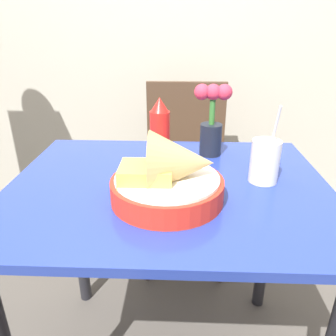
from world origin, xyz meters
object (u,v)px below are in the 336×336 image
(food_basket, at_px, (171,177))
(drink_cup, at_px, (265,162))
(ketchup_bottle, at_px, (160,133))
(flower_vase, at_px, (212,121))
(chair_far_window, at_px, (185,159))

(food_basket, relative_size, drink_cup, 1.26)
(ketchup_bottle, bearing_deg, flower_vase, 28.70)
(drink_cup, relative_size, flower_vase, 0.95)
(drink_cup, bearing_deg, ketchup_bottle, 159.73)
(food_basket, relative_size, flower_vase, 1.20)
(food_basket, distance_m, drink_cup, 0.29)
(ketchup_bottle, relative_size, drink_cup, 0.94)
(chair_far_window, distance_m, ketchup_bottle, 0.66)
(food_basket, relative_size, ketchup_bottle, 1.33)
(food_basket, bearing_deg, drink_cup, 25.01)
(chair_far_window, xyz_separation_m, flower_vase, (0.08, -0.48, 0.34))
(chair_far_window, xyz_separation_m, food_basket, (-0.05, -0.81, 0.28))
(chair_far_window, distance_m, flower_vase, 0.59)
(food_basket, bearing_deg, chair_far_window, 86.60)
(chair_far_window, height_order, food_basket, food_basket)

